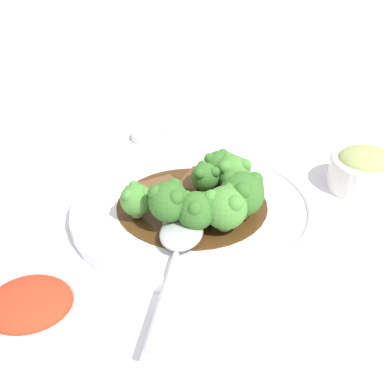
{
  "coord_description": "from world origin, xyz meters",
  "views": [
    {
      "loc": [
        -0.56,
        0.15,
        0.38
      ],
      "look_at": [
        0.0,
        0.0,
        0.03
      ],
      "focal_mm": 50.0,
      "sensor_mm": 36.0,
      "label": 1
    }
  ],
  "objects_px": {
    "broccoli_floret_5": "(219,165)",
    "beef_strip_0": "(195,182)",
    "serving_spoon": "(180,239)",
    "sauce_dish": "(151,135)",
    "broccoli_floret_2": "(225,207)",
    "broccoli_floret_7": "(250,188)",
    "broccoli_floret_0": "(136,199)",
    "broccoli_floret_6": "(205,176)",
    "beef_strip_1": "(155,189)",
    "broccoli_floret_3": "(233,172)",
    "broccoli_floret_8": "(169,201)",
    "broccoli_floret_1": "(196,210)",
    "side_bowl_appetizer": "(365,169)",
    "broccoli_floret_4": "(242,193)",
    "side_bowl_kimchi": "(31,313)",
    "main_plate": "(192,208)",
    "beef_strip_2": "(202,208)"
  },
  "relations": [
    {
      "from": "broccoli_floret_5",
      "to": "sauce_dish",
      "type": "distance_m",
      "value": 0.21
    },
    {
      "from": "beef_strip_0",
      "to": "broccoli_floret_2",
      "type": "bearing_deg",
      "value": -175.45
    },
    {
      "from": "serving_spoon",
      "to": "sauce_dish",
      "type": "xyz_separation_m",
      "value": [
        0.32,
        -0.03,
        -0.02
      ]
    },
    {
      "from": "broccoli_floret_3",
      "to": "sauce_dish",
      "type": "relative_size",
      "value": 0.78
    },
    {
      "from": "side_bowl_kimchi",
      "to": "sauce_dish",
      "type": "relative_size",
      "value": 1.62
    },
    {
      "from": "broccoli_floret_6",
      "to": "side_bowl_kimchi",
      "type": "relative_size",
      "value": 0.46
    },
    {
      "from": "broccoli_floret_2",
      "to": "main_plate",
      "type": "bearing_deg",
      "value": 18.91
    },
    {
      "from": "broccoli_floret_0",
      "to": "broccoli_floret_8",
      "type": "xyz_separation_m",
      "value": [
        -0.03,
        -0.03,
        0.01
      ]
    },
    {
      "from": "broccoli_floret_2",
      "to": "beef_strip_0",
      "type": "bearing_deg",
      "value": 4.55
    },
    {
      "from": "broccoli_floret_8",
      "to": "sauce_dish",
      "type": "xyz_separation_m",
      "value": [
        0.29,
        -0.03,
        -0.05
      ]
    },
    {
      "from": "broccoli_floret_1",
      "to": "broccoli_floret_7",
      "type": "xyz_separation_m",
      "value": [
        0.03,
        -0.08,
        -0.0
      ]
    },
    {
      "from": "broccoli_floret_3",
      "to": "broccoli_floret_6",
      "type": "xyz_separation_m",
      "value": [
        -0.0,
        0.04,
        0.0
      ]
    },
    {
      "from": "main_plate",
      "to": "broccoli_floret_6",
      "type": "relative_size",
      "value": 6.57
    },
    {
      "from": "beef_strip_0",
      "to": "broccoli_floret_4",
      "type": "distance_m",
      "value": 0.1
    },
    {
      "from": "beef_strip_2",
      "to": "side_bowl_kimchi",
      "type": "xyz_separation_m",
      "value": [
        -0.13,
        0.21,
        -0.0
      ]
    },
    {
      "from": "broccoli_floret_5",
      "to": "broccoli_floret_7",
      "type": "relative_size",
      "value": 1.08
    },
    {
      "from": "beef_strip_2",
      "to": "broccoli_floret_4",
      "type": "height_order",
      "value": "broccoli_floret_4"
    },
    {
      "from": "beef_strip_2",
      "to": "broccoli_floret_6",
      "type": "distance_m",
      "value": 0.05
    },
    {
      "from": "broccoli_floret_5",
      "to": "sauce_dish",
      "type": "xyz_separation_m",
      "value": [
        0.2,
        0.05,
        -0.04
      ]
    },
    {
      "from": "main_plate",
      "to": "side_bowl_kimchi",
      "type": "bearing_deg",
      "value": 128.26
    },
    {
      "from": "broccoli_floret_2",
      "to": "broccoli_floret_5",
      "type": "bearing_deg",
      "value": -13.87
    },
    {
      "from": "broccoli_floret_0",
      "to": "broccoli_floret_6",
      "type": "relative_size",
      "value": 0.9
    },
    {
      "from": "broccoli_floret_4",
      "to": "sauce_dish",
      "type": "relative_size",
      "value": 0.92
    },
    {
      "from": "broccoli_floret_1",
      "to": "broccoli_floret_8",
      "type": "relative_size",
      "value": 0.85
    },
    {
      "from": "broccoli_floret_3",
      "to": "broccoli_floret_6",
      "type": "relative_size",
      "value": 1.05
    },
    {
      "from": "broccoli_floret_7",
      "to": "broccoli_floret_1",
      "type": "bearing_deg",
      "value": 113.72
    },
    {
      "from": "serving_spoon",
      "to": "sauce_dish",
      "type": "height_order",
      "value": "serving_spoon"
    },
    {
      "from": "broccoli_floret_3",
      "to": "side_bowl_kimchi",
      "type": "height_order",
      "value": "broccoli_floret_3"
    },
    {
      "from": "main_plate",
      "to": "broccoli_floret_4",
      "type": "xyz_separation_m",
      "value": [
        -0.05,
        -0.05,
        0.04
      ]
    },
    {
      "from": "broccoli_floret_1",
      "to": "broccoli_floret_7",
      "type": "height_order",
      "value": "broccoli_floret_1"
    },
    {
      "from": "beef_strip_0",
      "to": "broccoli_floret_6",
      "type": "xyz_separation_m",
      "value": [
        -0.03,
        -0.01,
        0.02
      ]
    },
    {
      "from": "broccoli_floret_2",
      "to": "side_bowl_appetizer",
      "type": "relative_size",
      "value": 0.54
    },
    {
      "from": "broccoli_floret_0",
      "to": "broccoli_floret_7",
      "type": "bearing_deg",
      "value": -95.67
    },
    {
      "from": "broccoli_floret_8",
      "to": "side_bowl_appetizer",
      "type": "height_order",
      "value": "broccoli_floret_8"
    },
    {
      "from": "broccoli_floret_6",
      "to": "serving_spoon",
      "type": "xyz_separation_m",
      "value": [
        -0.09,
        0.06,
        -0.02
      ]
    },
    {
      "from": "broccoli_floret_3",
      "to": "broccoli_floret_1",
      "type": "bearing_deg",
      "value": 136.93
    },
    {
      "from": "broccoli_floret_3",
      "to": "serving_spoon",
      "type": "bearing_deg",
      "value": 135.43
    },
    {
      "from": "beef_strip_0",
      "to": "serving_spoon",
      "type": "relative_size",
      "value": 0.31
    },
    {
      "from": "broccoli_floret_8",
      "to": "side_bowl_appetizer",
      "type": "relative_size",
      "value": 0.59
    },
    {
      "from": "broccoli_floret_5",
      "to": "side_bowl_kimchi",
      "type": "relative_size",
      "value": 0.44
    },
    {
      "from": "broccoli_floret_6",
      "to": "beef_strip_1",
      "type": "bearing_deg",
      "value": 65.43
    },
    {
      "from": "beef_strip_1",
      "to": "main_plate",
      "type": "bearing_deg",
      "value": -132.13
    },
    {
      "from": "broccoli_floret_0",
      "to": "side_bowl_appetizer",
      "type": "distance_m",
      "value": 0.33
    },
    {
      "from": "broccoli_floret_1",
      "to": "broccoli_floret_4",
      "type": "distance_m",
      "value": 0.06
    },
    {
      "from": "side_bowl_kimchi",
      "to": "serving_spoon",
      "type": "bearing_deg",
      "value": -65.3
    },
    {
      "from": "broccoli_floret_6",
      "to": "broccoli_floret_8",
      "type": "bearing_deg",
      "value": 132.49
    },
    {
      "from": "broccoli_floret_0",
      "to": "broccoli_floret_3",
      "type": "xyz_separation_m",
      "value": [
        0.03,
        -0.13,
        0.0
      ]
    },
    {
      "from": "broccoli_floret_5",
      "to": "beef_strip_0",
      "type": "bearing_deg",
      "value": 89.83
    },
    {
      "from": "beef_strip_1",
      "to": "broccoli_floret_6",
      "type": "bearing_deg",
      "value": -114.57
    },
    {
      "from": "broccoli_floret_2",
      "to": "broccoli_floret_7",
      "type": "relative_size",
      "value": 1.26
    }
  ]
}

